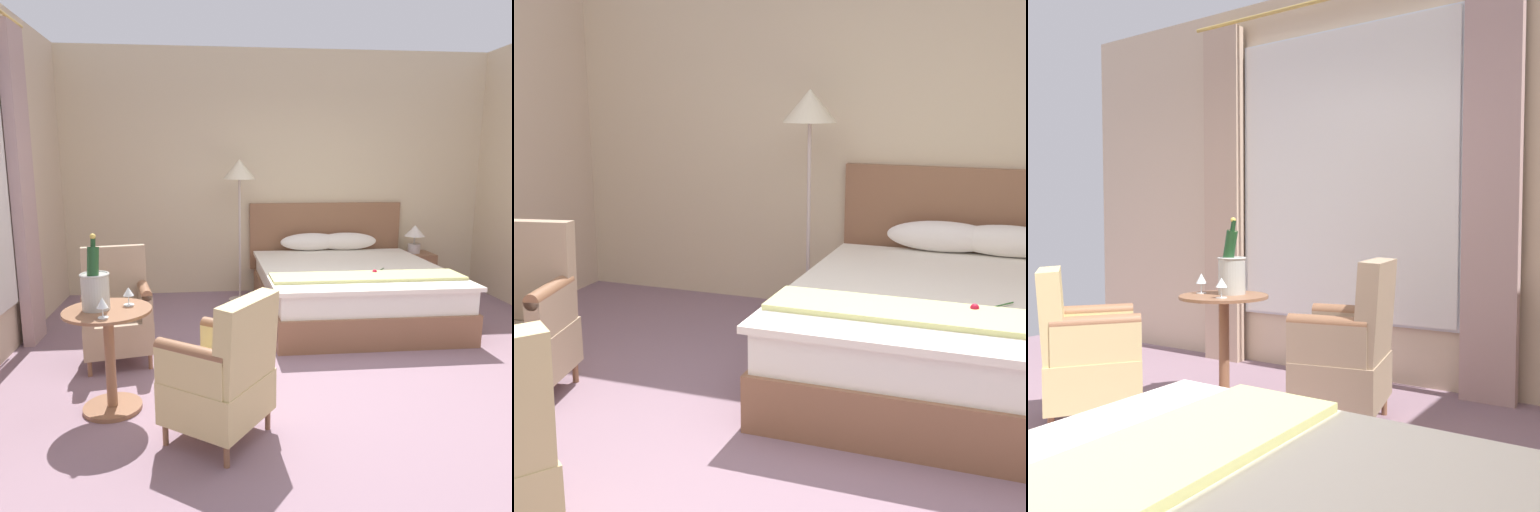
% 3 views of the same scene
% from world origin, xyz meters
% --- Properties ---
extents(wall_window_side, '(0.27, 5.65, 3.05)m').
position_xyz_m(wall_window_side, '(-2.72, 0.00, 1.52)').
color(wall_window_side, beige).
rests_on(wall_window_side, ground).
extents(side_table_round, '(0.59, 0.59, 0.72)m').
position_xyz_m(side_table_round, '(-1.60, -0.33, 0.41)').
color(side_table_round, brown).
rests_on(side_table_round, ground).
extents(champagne_bucket, '(0.19, 0.19, 0.51)m').
position_xyz_m(champagne_bucket, '(-1.68, -0.32, 0.88)').
color(champagne_bucket, '#B2B4AD').
rests_on(champagne_bucket, side_table_round).
extents(wine_glass_near_bucket, '(0.07, 0.07, 0.14)m').
position_xyz_m(wine_glass_near_bucket, '(-1.59, -0.52, 0.81)').
color(wine_glass_near_bucket, white).
rests_on(wine_glass_near_bucket, side_table_round).
extents(wine_glass_near_edge, '(0.07, 0.07, 0.13)m').
position_xyz_m(wine_glass_near_edge, '(-1.47, -0.24, 0.81)').
color(wine_glass_near_edge, white).
rests_on(wine_glass_near_edge, side_table_round).
extents(armchair_by_window, '(0.65, 0.63, 0.98)m').
position_xyz_m(armchair_by_window, '(-1.70, 0.54, 0.43)').
color(armchair_by_window, brown).
rests_on(armchair_by_window, ground).
extents(armchair_facing_bed, '(0.76, 0.76, 0.93)m').
position_xyz_m(armchair_facing_bed, '(-0.85, -0.78, 0.42)').
color(armchair_facing_bed, brown).
rests_on(armchair_facing_bed, ground).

